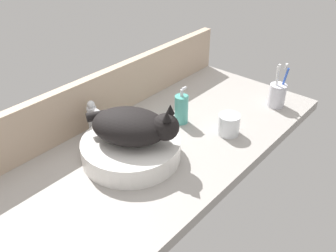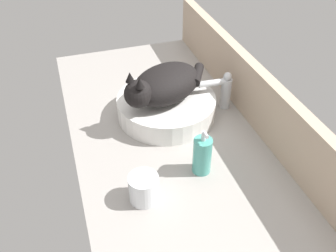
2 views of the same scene
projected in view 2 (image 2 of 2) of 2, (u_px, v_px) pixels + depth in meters
The scene contains 7 objects.
ground_plane at pixel (173, 145), 119.15cm from camera, with size 133.43×61.03×4.00cm, color #9E9993.
backsplash_panel at pixel (259, 99), 118.82cm from camera, with size 133.43×3.60×19.24cm, color tan.
sink_basin at pixel (166, 106), 126.11cm from camera, with size 33.07×33.07×7.04cm, color white.
cat at pixel (163, 84), 119.55cm from camera, with size 26.40×30.29×14.00cm.
faucet at pixel (223, 89), 127.48cm from camera, with size 3.60×11.85×13.60cm.
soap_dispenser at pixel (202, 155), 103.75cm from camera, with size 5.25×5.25×14.65cm.
water_glass at pixel (144, 190), 97.13cm from camera, with size 7.99×7.99×7.76cm.
Camera 2 is at (84.96, -28.85, 76.64)cm, focal length 40.00 mm.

